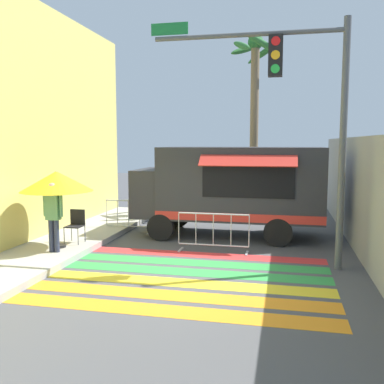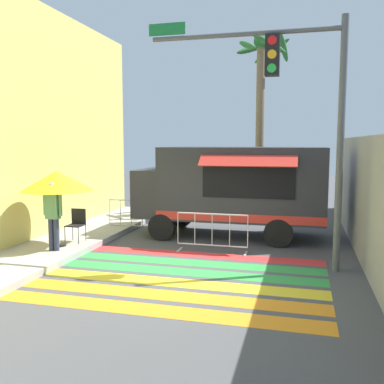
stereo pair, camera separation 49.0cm
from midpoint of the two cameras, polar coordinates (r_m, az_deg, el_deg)
ground_plane at (r=9.80m, az=-2.26°, el=-10.75°), size 60.00×60.00×0.00m
concrete_wall_right at (r=12.26m, az=20.37°, el=-0.29°), size 0.20×16.00×3.08m
crosswalk_painted at (r=9.52m, az=-2.73°, el=-11.26°), size 6.40×4.36×0.01m
food_truck at (r=13.31m, az=3.68°, el=0.95°), size 5.74×2.77×2.79m
traffic_signal_pole at (r=10.13m, az=13.04°, el=12.23°), size 4.54×0.29×5.74m
patio_umbrella at (r=11.76m, az=-18.75°, el=1.33°), size 1.87×1.87×2.02m
folding_chair at (r=12.38m, az=-16.32°, el=-3.96°), size 0.44×0.44×0.91m
vendor_person at (r=11.38m, az=-19.21°, el=-2.61°), size 0.53×0.23×1.76m
barricade_front at (r=11.47m, az=1.63°, el=-5.49°), size 1.93×0.44×1.06m
barricade_side at (r=14.23m, az=-9.44°, el=-3.26°), size 1.57×0.44×1.06m
palm_tree at (r=17.55m, az=7.72°, el=13.07°), size 2.22×2.37×7.15m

